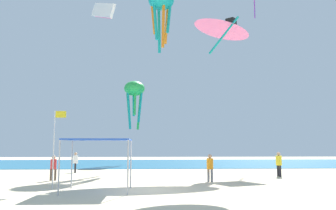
# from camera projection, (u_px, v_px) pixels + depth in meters

# --- Properties ---
(ground) EXTENTS (110.00, 110.00, 0.10)m
(ground) POSITION_uv_depth(u_px,v_px,m) (144.00, 191.00, 17.08)
(ground) COLOR beige
(ocean_strip) EXTENTS (110.00, 23.67, 0.03)m
(ocean_strip) POSITION_uv_depth(u_px,v_px,m) (147.00, 163.00, 44.75)
(ocean_strip) COLOR #1E6B93
(ocean_strip) RESTS_ON ground
(canopy_tent) EXTENTS (3.12, 2.67, 2.51)m
(canopy_tent) POSITION_uv_depth(u_px,v_px,m) (98.00, 142.00, 16.92)
(canopy_tent) COLOR #B2B2B7
(canopy_tent) RESTS_ON ground
(person_near_tent) EXTENTS (0.42, 0.38, 1.58)m
(person_near_tent) POSITION_uv_depth(u_px,v_px,m) (53.00, 166.00, 22.10)
(person_near_tent) COLOR brown
(person_near_tent) RESTS_ON ground
(person_leftmost) EXTENTS (0.42, 0.47, 1.76)m
(person_leftmost) POSITION_uv_depth(u_px,v_px,m) (279.00, 162.00, 24.97)
(person_leftmost) COLOR black
(person_leftmost) RESTS_ON ground
(person_central) EXTENTS (0.40, 0.44, 1.68)m
(person_central) POSITION_uv_depth(u_px,v_px,m) (75.00, 161.00, 28.69)
(person_central) COLOR black
(person_central) RESTS_ON ground
(person_rightmost) EXTENTS (0.40, 0.40, 1.68)m
(person_rightmost) POSITION_uv_depth(u_px,v_px,m) (210.00, 166.00, 21.33)
(person_rightmost) COLOR slate
(person_rightmost) RESTS_ON ground
(banner_flag) EXTENTS (0.61, 0.06, 4.01)m
(banner_flag) POSITION_uv_depth(u_px,v_px,m) (55.00, 142.00, 18.11)
(banner_flag) COLOR silver
(banner_flag) RESTS_ON ground
(kite_octopus_green) EXTENTS (2.89, 2.89, 6.04)m
(kite_octopus_green) POSITION_uv_depth(u_px,v_px,m) (134.00, 91.00, 43.30)
(kite_octopus_green) COLOR green
(kite_box_black) EXTENTS (1.22, 1.23, 1.84)m
(kite_box_black) POSITION_uv_depth(u_px,v_px,m) (231.00, 27.00, 34.68)
(kite_box_black) COLOR black
(kite_parafoil_white) EXTENTS (3.04, 4.12, 2.94)m
(kite_parafoil_white) POSITION_uv_depth(u_px,v_px,m) (103.00, 11.00, 35.93)
(kite_parafoil_white) COLOR white
(kite_delta_pink) EXTENTS (4.05, 4.02, 2.98)m
(kite_delta_pink) POSITION_uv_depth(u_px,v_px,m) (222.00, 25.00, 21.59)
(kite_delta_pink) COLOR pink
(kite_octopus_teal) EXTENTS (3.56, 3.56, 6.73)m
(kite_octopus_teal) POSITION_uv_depth(u_px,v_px,m) (161.00, 3.00, 38.46)
(kite_octopus_teal) COLOR teal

